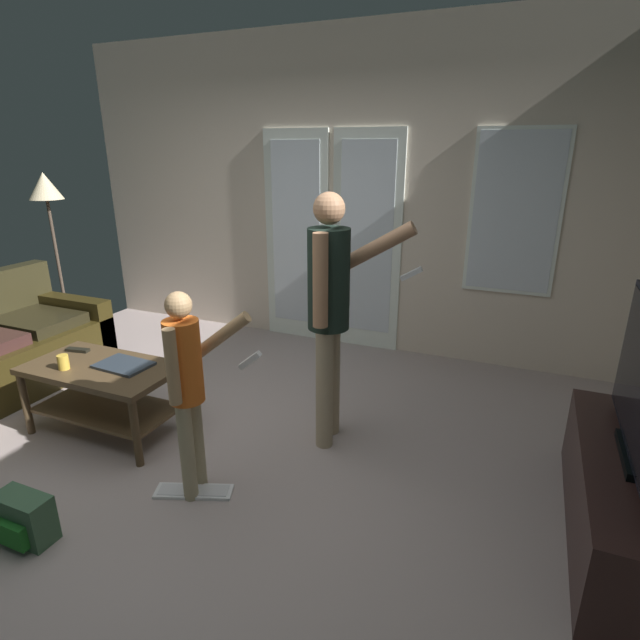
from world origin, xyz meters
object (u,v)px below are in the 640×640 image
Objects in this scene: person_adult at (331,300)px; tv_remote_black at (78,350)px; coffee_table at (104,384)px; loose_keyboard at (194,491)px; cup_near_edge at (63,362)px; laptop_closed at (124,365)px; person_child at (187,378)px; backpack at (24,519)px; floor_lamp at (47,200)px; tv_stand at (620,498)px.

tv_remote_black is at bearing -168.07° from person_adult.
tv_remote_black is at bearing 160.18° from coffee_table.
cup_near_edge reaches higher than loose_keyboard.
laptop_closed is (-0.80, 0.39, 0.49)m from loose_keyboard.
laptop_closed is (-1.31, -0.45, -0.48)m from person_adult.
backpack is (-0.56, -0.65, -0.59)m from person_child.
cup_near_edge is at bearing -68.29° from tv_remote_black.
cup_near_edge is (-1.14, 0.17, -0.17)m from person_child.
floor_lamp is at bearing 138.94° from cup_near_edge.
backpack is (2.02, -2.08, -1.29)m from floor_lamp.
coffee_table is 0.86× the size of person_child.
tv_stand reaches higher than loose_keyboard.
backpack is 0.65× the size of loose_keyboard.
backpack is at bearing -72.89° from laptop_closed.
coffee_table is at bearing 160.67° from loose_keyboard.
cup_near_edge is at bearing 169.93° from loose_keyboard.
laptop_closed is (0.15, 0.05, 0.14)m from coffee_table.
loose_keyboard is at bearing -121.03° from person_adult.
coffee_table is 1.66m from person_adult.
laptop_closed is 2.08× the size of tv_remote_black.
person_adult reaches higher than loose_keyboard.
coffee_table is 3.46× the size of backpack.
person_adult is 1.46m from laptop_closed.
tv_stand is 1.84m from person_adult.
laptop_closed is at bearing -160.93° from person_adult.
person_adult reaches higher than tv_stand.
loose_keyboard is (0.56, 0.62, -0.11)m from backpack.
tv_stand is at bearing 23.29° from backpack.
person_child is 0.91m from laptop_closed.
laptop_closed is at bearing 103.74° from backpack.
cup_near_edge is (-0.33, -0.18, 0.04)m from laptop_closed.
tv_remote_black is (-3.45, -0.09, 0.27)m from tv_stand.
floor_lamp reaches higher than coffee_table.
tv_stand is 3.10× the size of loose_keyboard.
person_child is 0.70m from loose_keyboard.
floor_lamp is 2.10m from cup_near_edge.
floor_lamp is 2.26m from laptop_closed.
tv_stand is at bearing -9.82° from person_adult.
backpack is 3.00× the size of cup_near_edge.
tv_remote_black is at bearing 161.80° from person_child.
backpack is at bearing -126.04° from person_adult.
person_child is 3.03m from floor_lamp.
person_adult is 4.61× the size of laptop_closed.
cup_near_edge is at bearing -144.14° from coffee_table.
backpack is 1.36m from tv_remote_black.
person_child is at bearing -121.59° from person_adult.
person_child is 3.36× the size of laptop_closed.
tv_remote_black is at bearing 160.54° from loose_keyboard.
backpack is 0.84× the size of laptop_closed.
floor_lamp is 3.27m from loose_keyboard.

